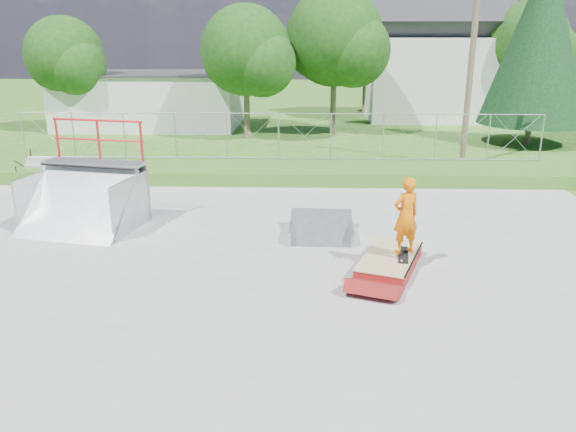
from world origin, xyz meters
The scene contains 19 objects.
ground centered at (0.00, 0.00, 0.00)m, with size 120.00×120.00×0.00m, color #2C611B.
concrete_pad centered at (0.00, 0.00, 0.02)m, with size 20.00×16.00×0.04m, color gray.
grass_berm centered at (0.00, 9.50, 0.25)m, with size 24.00×3.00×0.50m, color #2C611B.
grind_box centered at (2.99, 0.93, 0.17)m, with size 1.82×2.52×0.34m.
quarter_pipe centered at (-5.03, 3.46, 1.43)m, with size 2.86×2.42×2.86m, color #93959A, non-canonical shape.
flat_bank_ramp centered at (1.48, 3.01, 0.25)m, with size 1.65×1.76×0.51m, color #93959A, non-canonical shape.
skateboard centered at (3.27, 0.84, 0.38)m, with size 0.22×0.80×0.02m, color black.
skater centered at (3.27, 0.84, 1.25)m, with size 0.63×0.41×1.73m, color orange.
concrete_stairs centered at (-8.50, 8.70, 0.40)m, with size 1.50×1.60×0.80m, color gray, non-canonical shape.
chain_link_fence centered at (0.00, 10.50, 1.40)m, with size 20.00×0.06×1.80m, color #93969B, non-canonical shape.
utility_building_flat centered at (-8.00, 22.00, 1.50)m, with size 10.00×6.00×3.00m, color silver.
gable_house centered at (9.00, 26.00, 3.84)m, with size 8.40×6.08×8.94m.
utility_pole centered at (7.50, 12.00, 4.00)m, with size 0.24×0.24×8.00m, color brown.
tree_left_near centered at (-1.75, 17.83, 4.24)m, with size 4.76×4.48×6.65m.
tree_center centered at (2.78, 19.81, 4.85)m, with size 5.44×5.12×7.60m.
tree_left_far centered at (-11.77, 19.85, 3.94)m, with size 4.42×4.16×6.18m.
tree_right_far centered at (14.27, 23.82, 4.54)m, with size 5.10×4.80×7.12m.
tree_back_mid centered at (5.21, 27.86, 3.63)m, with size 4.08×3.84×5.70m.
conifer_tree centered at (12.00, 17.00, 5.05)m, with size 5.04×5.04×9.10m.
Camera 1 is at (1.07, -10.96, 5.07)m, focal length 35.00 mm.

